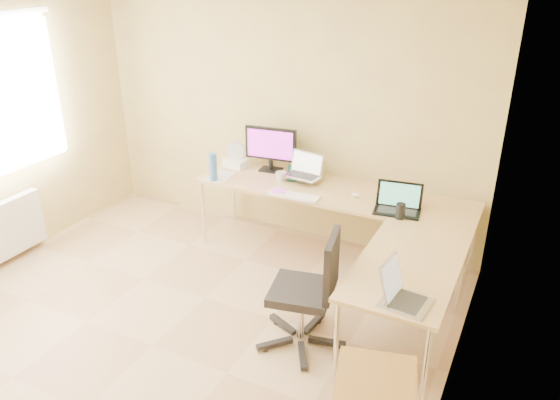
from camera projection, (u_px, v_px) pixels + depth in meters
The scene contains 21 objects.
floor at pixel (152, 346), 4.19m from camera, with size 4.50×4.50×0.00m, color tan.
wall_back at pixel (282, 112), 5.48m from camera, with size 4.50×4.50×0.00m, color #DAC970.
wall_right at pixel (454, 264), 2.80m from camera, with size 4.50×4.50×0.00m, color #DAC970.
desk_main at pixel (331, 225), 5.25m from camera, with size 2.65×0.70×0.73m, color tan.
desk_return at pixel (403, 307), 4.04m from camera, with size 0.70×1.30×0.73m, color tan.
monitor at pixel (271, 149), 5.47m from camera, with size 0.53×0.17×0.46m, color black.
book_stack at pixel (299, 173), 5.43m from camera, with size 0.23×0.32×0.05m, color #106952.
laptop_center at pixel (303, 166), 5.22m from camera, with size 0.35×0.27×0.23m, color #A7A7A7.
laptop_black at pixel (398, 199), 4.62m from camera, with size 0.39×0.29×0.25m, color black.
keyboard at pixel (293, 196), 4.96m from camera, with size 0.48×0.13×0.02m, color white.
mouse at pixel (355, 195), 4.96m from camera, with size 0.09×0.06×0.03m, color white.
mug at pixel (281, 177), 5.28m from camera, with size 0.10×0.10×0.10m, color silver.
cd_stack at pixel (279, 192), 5.02m from camera, with size 0.13×0.13×0.03m, color silver.
water_bottle at pixel (213, 167), 5.26m from camera, with size 0.08×0.08×0.28m, color #4273BA.
papers at pixel (220, 176), 5.41m from camera, with size 0.22×0.31×0.01m, color silver.
white_box at pixel (236, 163), 5.65m from camera, with size 0.24×0.17×0.09m, color white.
desk_fan at pixel (238, 154), 5.65m from camera, with size 0.19×0.19×0.24m, color silver.
black_cup at pixel (401, 211), 4.53m from camera, with size 0.08×0.08×0.13m, color black.
laptop_return at pixel (408, 288), 3.40m from camera, with size 0.28×0.35×0.23m, color silver.
office_chair at pixel (301, 287), 4.03m from camera, with size 0.58×0.58×0.96m, color black.
radiator at pixel (6, 229), 5.20m from camera, with size 0.09×0.80×0.55m, color white.
Camera 1 is at (2.38, -2.55, 2.76)m, focal length 34.91 mm.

